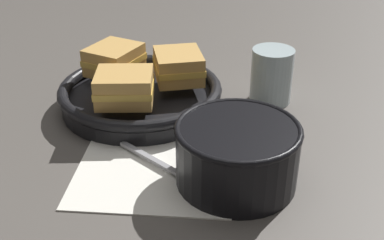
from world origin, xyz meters
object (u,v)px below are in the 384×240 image
(sandwich_near_right, at_px, (114,60))
(sandwich_far_left, at_px, (125,87))
(sandwich_near_left, at_px, (178,66))
(soup_bowl, at_px, (237,151))
(skillet, at_px, (141,95))
(spoon, at_px, (186,178))
(drinking_glass, at_px, (272,76))

(sandwich_near_right, bearing_deg, sandwich_far_left, -71.56)
(sandwich_near_left, relative_size, sandwich_near_right, 0.91)
(soup_bowl, height_order, skillet, soup_bowl)
(spoon, distance_m, sandwich_near_right, 0.29)
(sandwich_near_left, bearing_deg, spoon, -83.63)
(skillet, xyz_separation_m, drinking_glass, (0.21, 0.03, 0.02))
(sandwich_near_right, xyz_separation_m, drinking_glass, (0.26, -0.01, -0.02))
(spoon, distance_m, skillet, 0.22)
(spoon, distance_m, sandwich_far_left, 0.18)
(spoon, relative_size, sandwich_near_left, 1.48)
(sandwich_near_left, distance_m, sandwich_far_left, 0.11)
(sandwich_far_left, distance_m, drinking_glass, 0.25)
(soup_bowl, height_order, spoon, soup_bowl)
(sandwich_far_left, height_order, drinking_glass, drinking_glass)
(skillet, distance_m, drinking_glass, 0.22)
(sandwich_near_left, distance_m, drinking_glass, 0.15)
(skillet, relative_size, sandwich_near_right, 2.43)
(soup_bowl, xyz_separation_m, sandwich_near_right, (-0.20, 0.24, 0.02))
(skillet, height_order, sandwich_near_right, sandwich_near_right)
(soup_bowl, bearing_deg, spoon, -172.58)
(sandwich_near_left, height_order, sandwich_far_left, same)
(sandwich_near_left, xyz_separation_m, drinking_glass, (0.15, 0.01, -0.02))
(spoon, height_order, skillet, skillet)
(soup_bowl, distance_m, sandwich_near_right, 0.31)
(skillet, height_order, sandwich_far_left, sandwich_far_left)
(skillet, relative_size, sandwich_near_left, 2.66)
(sandwich_near_right, height_order, drinking_glass, drinking_glass)
(spoon, relative_size, skillet, 0.56)
(soup_bowl, distance_m, skillet, 0.25)
(soup_bowl, xyz_separation_m, drinking_glass, (0.06, 0.23, -0.00))
(sandwich_near_right, distance_m, drinking_glass, 0.26)
(spoon, distance_m, sandwich_near_left, 0.24)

